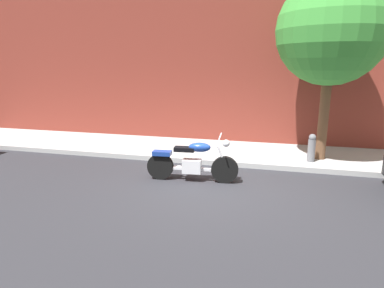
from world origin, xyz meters
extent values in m
plane|color=#28282D|center=(0.00, 0.00, 0.00)|extent=(60.00, 60.00, 0.00)
cube|color=#A5A5A5|center=(0.00, 2.81, 0.07)|extent=(20.00, 2.58, 0.14)
cube|color=maroon|center=(0.00, 4.35, 3.61)|extent=(20.00, 0.50, 7.22)
cylinder|color=black|center=(0.31, 0.27, 0.32)|extent=(0.64, 0.18, 0.64)
cylinder|color=black|center=(-1.24, 0.14, 0.32)|extent=(0.64, 0.18, 0.64)
cube|color=silver|center=(-0.47, 0.20, 0.37)|extent=(0.46, 0.32, 0.32)
cube|color=silver|center=(-0.47, 0.20, 0.30)|extent=(1.40, 0.20, 0.06)
ellipsoid|color=navy|center=(-0.29, 0.22, 0.84)|extent=(0.54, 0.30, 0.22)
cube|color=black|center=(-0.65, 0.19, 0.78)|extent=(0.50, 0.28, 0.10)
cube|color=navy|center=(-1.19, 0.14, 0.66)|extent=(0.46, 0.28, 0.10)
cylinder|color=silver|center=(0.25, 0.26, 0.60)|extent=(0.27, 0.07, 0.58)
cylinder|color=silver|center=(0.19, 0.26, 1.12)|extent=(0.10, 0.70, 0.04)
sphere|color=silver|center=(0.33, 0.27, 0.96)|extent=(0.17, 0.17, 0.17)
cylinder|color=silver|center=(-0.73, 0.34, 0.27)|extent=(0.80, 0.16, 0.09)
cylinder|color=brown|center=(2.66, 2.50, 1.40)|extent=(0.27, 0.27, 2.80)
sphere|color=green|center=(2.66, 2.50, 3.58)|extent=(2.84, 2.84, 2.84)
cylinder|color=slate|center=(2.38, 2.13, 0.38)|extent=(0.20, 0.20, 0.75)
sphere|color=slate|center=(2.38, 2.13, 0.81)|extent=(0.19, 0.19, 0.19)
camera|label=1|loc=(1.38, -6.98, 2.69)|focal=30.55mm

